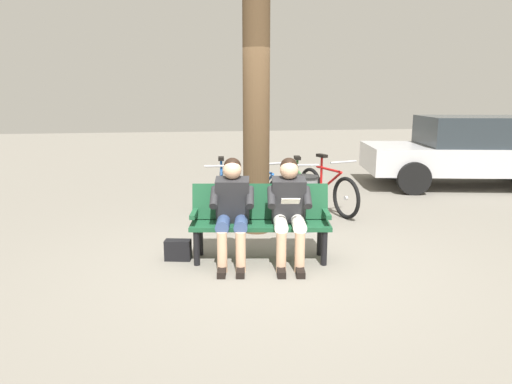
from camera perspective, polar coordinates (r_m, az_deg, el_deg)
The scene contains 12 objects.
ground_plane at distance 5.42m, azimuth 2.06°, elevation -8.44°, with size 40.00×40.00×0.00m, color slate.
bench at distance 5.35m, azimuth 0.53°, elevation -3.03°, with size 1.66×0.73×0.87m.
person_reading at distance 5.16m, azimuth 4.14°, elevation -1.79°, with size 0.53×0.81×1.20m.
person_companion at distance 5.16m, azimuth -2.97°, elevation -1.80°, with size 0.53×0.81×1.20m.
handbag at distance 5.46m, azimuth -9.69°, elevation -7.13°, with size 0.30×0.14×0.24m, color black.
tree_trunk at distance 6.27m, azimuth 0.03°, elevation 10.49°, with size 0.36×0.36×3.46m, color #4C3823.
litter_bin at distance 6.52m, azimuth 6.06°, elevation -1.38°, with size 0.37×0.37×0.79m.
bicycle_blue at distance 7.64m, azimuth 8.86°, elevation 0.24°, with size 0.62×1.63×0.94m.
bicycle_black at distance 7.30m, azimuth 5.27°, elevation -0.22°, with size 0.48×1.67×0.94m.
bicycle_orange at distance 7.39m, azimuth 0.90°, elevation -0.01°, with size 0.56×1.65×0.94m.
bicycle_red at distance 7.20m, azimuth -4.30°, elevation -0.37°, with size 0.48×1.68×0.94m.
parked_car at distance 10.64m, azimuth 25.28°, elevation 4.77°, with size 4.48×2.68×1.47m.
Camera 1 is at (1.03, 4.98, 1.88)m, focal length 32.11 mm.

